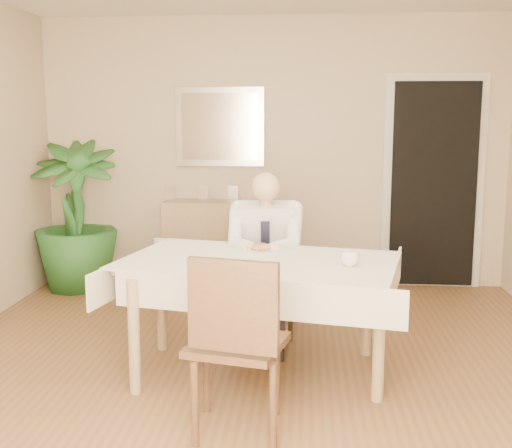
# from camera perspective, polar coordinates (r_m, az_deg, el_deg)

# --- Properties ---
(room) EXTENTS (5.00, 5.02, 2.60)m
(room) POSITION_cam_1_polar(r_m,az_deg,el_deg) (3.80, -0.40, 4.34)
(room) COLOR brown
(room) RESTS_ON ground
(window) EXTENTS (1.34, 0.04, 1.44)m
(window) POSITION_cam_1_polar(r_m,az_deg,el_deg) (1.35, -9.05, 1.37)
(window) COLOR beige
(window) RESTS_ON room
(doorway) EXTENTS (0.96, 0.07, 2.10)m
(doorway) POSITION_cam_1_polar(r_m,az_deg,el_deg) (6.39, 15.50, 3.37)
(doorway) COLOR beige
(doorway) RESTS_ON ground
(mirror) EXTENTS (0.86, 0.04, 0.76)m
(mirror) POSITION_cam_1_polar(r_m,az_deg,el_deg) (6.30, -3.24, 8.62)
(mirror) COLOR silver
(mirror) RESTS_ON room
(dining_table) EXTENTS (1.92, 1.37, 0.75)m
(dining_table) POSITION_cam_1_polar(r_m,az_deg,el_deg) (4.08, 0.29, -4.32)
(dining_table) COLOR #987754
(dining_table) RESTS_ON ground
(chair_far) EXTENTS (0.48, 0.48, 0.94)m
(chair_far) POSITION_cam_1_polar(r_m,az_deg,el_deg) (4.97, 1.01, -3.42)
(chair_far) COLOR #452B19
(chair_far) RESTS_ON ground
(chair_near) EXTENTS (0.55, 0.55, 0.97)m
(chair_near) POSITION_cam_1_polar(r_m,az_deg,el_deg) (3.29, -1.81, -9.90)
(chair_near) COLOR #452B19
(chair_near) RESTS_ON ground
(seated_man) EXTENTS (0.48, 0.72, 1.24)m
(seated_man) POSITION_cam_1_polar(r_m,az_deg,el_deg) (4.65, 0.80, -2.31)
(seated_man) COLOR white
(seated_man) RESTS_ON ground
(plate) EXTENTS (0.26, 0.26, 0.02)m
(plate) POSITION_cam_1_polar(r_m,az_deg,el_deg) (4.29, 0.38, -2.36)
(plate) COLOR white
(plate) RESTS_ON dining_table
(food) EXTENTS (0.14, 0.14, 0.06)m
(food) POSITION_cam_1_polar(r_m,az_deg,el_deg) (4.28, 0.38, -2.07)
(food) COLOR brown
(food) RESTS_ON dining_table
(knife) EXTENTS (0.01, 0.13, 0.01)m
(knife) POSITION_cam_1_polar(r_m,az_deg,el_deg) (4.22, 0.86, -2.31)
(knife) COLOR silver
(knife) RESTS_ON dining_table
(fork) EXTENTS (0.01, 0.13, 0.01)m
(fork) POSITION_cam_1_polar(r_m,az_deg,el_deg) (4.23, -0.22, -2.29)
(fork) COLOR silver
(fork) RESTS_ON dining_table
(coffee_mug) EXTENTS (0.15, 0.15, 0.09)m
(coffee_mug) POSITION_cam_1_polar(r_m,az_deg,el_deg) (3.91, 8.35, -3.06)
(coffee_mug) COLOR white
(coffee_mug) RESTS_ON dining_table
(sideboard) EXTENTS (1.06, 0.38, 0.84)m
(sideboard) POSITION_cam_1_polar(r_m,az_deg,el_deg) (6.27, -3.33, -1.77)
(sideboard) COLOR #987754
(sideboard) RESTS_ON ground
(photo_frame_left) EXTENTS (0.10, 0.02, 0.14)m
(photo_frame_left) POSITION_cam_1_polar(r_m,az_deg,el_deg) (6.28, -7.60, 2.73)
(photo_frame_left) COLOR silver
(photo_frame_left) RESTS_ON sideboard
(photo_frame_center) EXTENTS (0.10, 0.02, 0.14)m
(photo_frame_center) POSITION_cam_1_polar(r_m,az_deg,el_deg) (6.27, -4.74, 2.76)
(photo_frame_center) COLOR silver
(photo_frame_center) RESTS_ON sideboard
(photo_frame_right) EXTENTS (0.10, 0.02, 0.14)m
(photo_frame_right) POSITION_cam_1_polar(r_m,az_deg,el_deg) (6.26, -2.04, 2.78)
(photo_frame_right) COLOR silver
(photo_frame_right) RESTS_ON sideboard
(potted_palm) EXTENTS (0.94, 0.94, 1.43)m
(potted_palm) POSITION_cam_1_polar(r_m,az_deg,el_deg) (6.36, -15.78, 0.72)
(potted_palm) COLOR #1E4C1C
(potted_palm) RESTS_ON ground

